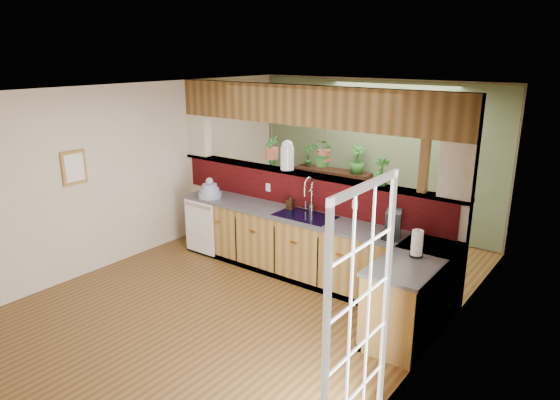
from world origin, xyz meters
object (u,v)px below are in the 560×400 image
Objects in this scene: coffee_maker at (393,226)px; paper_towel at (417,244)px; shelving_console at (332,195)px; dish_stack at (210,191)px; faucet at (309,193)px; glass_jar at (287,155)px; soap_dispenser at (290,202)px.

coffee_maker reaches higher than paper_towel.
dish_stack is at bearing -111.82° from shelving_console.
paper_towel is 3.85m from shelving_console.
glass_jar is at bearing 157.43° from faucet.
paper_towel is at bearing -19.30° from glass_jar.
soap_dispenser is 0.67× the size of paper_towel.
dish_stack is 1.06× the size of coffee_maker.
glass_jar is 0.30× the size of shelving_console.
soap_dispenser is at bearing -173.83° from faucet.
dish_stack is 1.65× the size of soap_dispenser.
glass_jar is at bearing 24.78° from dish_stack.
dish_stack is 1.35m from soap_dispenser.
soap_dispenser is 0.64× the size of coffee_maker.
shelving_console is (-2.68, 2.71, -0.54)m from paper_towel.
coffee_maker is 1.05× the size of paper_towel.
dish_stack is at bearing 160.90° from coffee_maker.
shelving_console is (-0.90, 2.12, -0.68)m from faucet.
dish_stack is 0.25× the size of shelving_console.
shelving_console is (-0.36, 1.90, -1.11)m from glass_jar.
coffee_maker is (1.62, -0.19, 0.05)m from soap_dispenser.
coffee_maker is 2.00m from glass_jar.
coffee_maker reaches higher than dish_stack.
faucet is at bearing 150.39° from coffee_maker.
glass_jar is (-0.54, 0.22, 0.43)m from faucet.
paper_towel is 0.74× the size of glass_jar.
paper_towel is at bearing -50.43° from shelving_console.
faucet is 0.34m from soap_dispenser.
paper_towel reaches higher than dish_stack.
glass_jar is at bearing -84.28° from shelving_console.
soap_dispenser is 2.30m from shelving_console.
dish_stack is (-1.62, -0.28, -0.18)m from faucet.
coffee_maker reaches higher than shelving_console.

